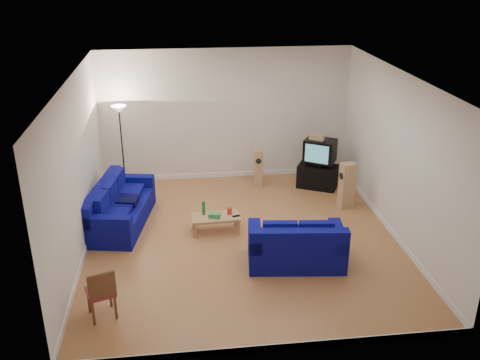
{
  "coord_description": "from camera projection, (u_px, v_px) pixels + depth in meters",
  "views": [
    {
      "loc": [
        -1.17,
        -9.15,
        5.17
      ],
      "look_at": [
        0.0,
        0.4,
        1.1
      ],
      "focal_mm": 40.0,
      "sensor_mm": 36.0,
      "label": 1
    }
  ],
  "objects": [
    {
      "name": "floor_lamp",
      "position": [
        120.0,
        121.0,
        12.04
      ],
      "size": [
        0.35,
        0.35,
        2.06
      ],
      "color": "black",
      "rests_on": "ground"
    },
    {
      "name": "bottle",
      "position": [
        204.0,
        208.0,
        10.68
      ],
      "size": [
        0.07,
        0.07,
        0.28
      ],
      "primitive_type": "cylinder",
      "rotation": [
        0.0,
        0.0,
        -0.0
      ],
      "color": "#197233",
      "rests_on": "coffee_table"
    },
    {
      "name": "tissue_box",
      "position": [
        214.0,
        216.0,
        10.58
      ],
      "size": [
        0.25,
        0.18,
        0.09
      ],
      "primitive_type": "cube",
      "rotation": [
        0.0,
        0.0,
        -0.27
      ],
      "color": "green",
      "rests_on": "coffee_table"
    },
    {
      "name": "tv_stand",
      "position": [
        317.0,
        176.0,
        12.76
      ],
      "size": [
        1.04,
        0.87,
        0.56
      ],
      "primitive_type": "cube",
      "rotation": [
        0.0,
        0.0,
        -0.47
      ],
      "color": "black",
      "rests_on": "ground"
    },
    {
      "name": "remote",
      "position": [
        236.0,
        216.0,
        10.65
      ],
      "size": [
        0.16,
        0.08,
        0.02
      ],
      "primitive_type": "cube",
      "rotation": [
        0.0,
        0.0,
        0.24
      ],
      "color": "black",
      "rests_on": "coffee_table"
    },
    {
      "name": "sofa_loveseat",
      "position": [
        296.0,
        248.0,
        9.55
      ],
      "size": [
        1.8,
        1.14,
        0.85
      ],
      "rotation": [
        0.0,
        0.0,
        -0.11
      ],
      "color": "#000061",
      "rests_on": "ground"
    },
    {
      "name": "television",
      "position": [
        320.0,
        151.0,
        12.54
      ],
      "size": [
        0.86,
        0.8,
        0.54
      ],
      "rotation": [
        0.0,
        0.0,
        -0.55
      ],
      "color": "black",
      "rests_on": "av_receiver"
    },
    {
      "name": "dining_chair",
      "position": [
        101.0,
        291.0,
        8.06
      ],
      "size": [
        0.52,
        0.52,
        0.86
      ],
      "rotation": [
        0.0,
        0.0,
        0.33
      ],
      "color": "brown",
      "rests_on": "ground"
    },
    {
      "name": "room",
      "position": [
        243.0,
        166.0,
        9.9
      ],
      "size": [
        6.01,
        6.51,
        3.21
      ],
      "color": "brown",
      "rests_on": "ground"
    },
    {
      "name": "sofa_three_seat",
      "position": [
        118.0,
        210.0,
        11.0
      ],
      "size": [
        1.35,
        2.37,
        0.86
      ],
      "rotation": [
        0.0,
        0.0,
        -1.75
      ],
      "color": "#000061",
      "rests_on": "ground"
    },
    {
      "name": "red_canister",
      "position": [
        229.0,
        211.0,
        10.73
      ],
      "size": [
        0.11,
        0.11,
        0.14
      ],
      "primitive_type": "cylinder",
      "rotation": [
        0.0,
        0.0,
        -0.16
      ],
      "color": "red",
      "rests_on": "coffee_table"
    },
    {
      "name": "centre_speaker",
      "position": [
        317.0,
        137.0,
        12.42
      ],
      "size": [
        0.37,
        0.32,
        0.12
      ],
      "primitive_type": "cube",
      "rotation": [
        0.0,
        0.0,
        -0.63
      ],
      "color": "tan",
      "rests_on": "television"
    },
    {
      "name": "av_receiver",
      "position": [
        318.0,
        163.0,
        12.67
      ],
      "size": [
        0.51,
        0.51,
        0.09
      ],
      "primitive_type": "cube",
      "rotation": [
        0.0,
        0.0,
        -0.82
      ],
      "color": "black",
      "rests_on": "tv_stand"
    },
    {
      "name": "speaker_right",
      "position": [
        347.0,
        185.0,
        11.66
      ],
      "size": [
        0.35,
        0.29,
        1.03
      ],
      "rotation": [
        0.0,
        0.0,
        -1.38
      ],
      "color": "tan",
      "rests_on": "ground"
    },
    {
      "name": "coffee_table",
      "position": [
        216.0,
        218.0,
        10.69
      ],
      "size": [
        0.98,
        0.51,
        0.35
      ],
      "rotation": [
        0.0,
        0.0,
        0.04
      ],
      "color": "tan",
      "rests_on": "ground"
    },
    {
      "name": "speaker_left",
      "position": [
        258.0,
        167.0,
        12.81
      ],
      "size": [
        0.25,
        0.3,
        0.91
      ],
      "rotation": [
        0.0,
        0.0,
        -0.14
      ],
      "color": "tan",
      "rests_on": "ground"
    }
  ]
}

